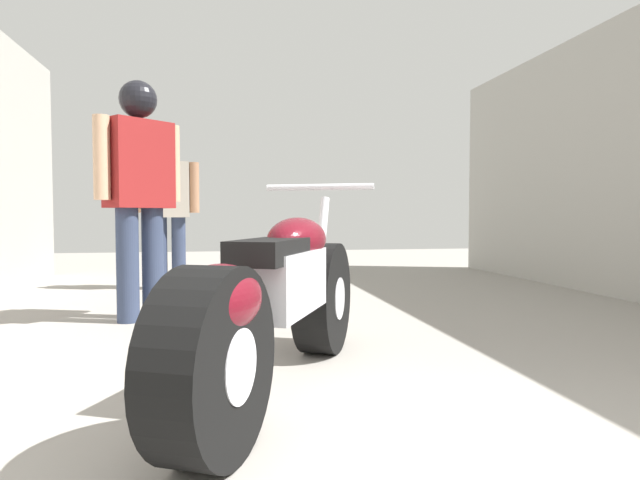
{
  "coord_description": "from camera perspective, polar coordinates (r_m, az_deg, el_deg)",
  "views": [
    {
      "loc": [
        -0.73,
        -0.39,
        0.8
      ],
      "look_at": [
        -0.04,
        3.44,
        0.62
      ],
      "focal_mm": 30.06,
      "sensor_mm": 36.0,
      "label": 1
    }
  ],
  "objects": [
    {
      "name": "ground_plane",
      "position": [
        4.03,
        0.51,
        -8.83
      ],
      "size": [
        16.75,
        16.75,
        0.0
      ],
      "primitive_type": "plane",
      "color": "gray"
    },
    {
      "name": "motorcycle_maroon_cruiser",
      "position": [
        2.39,
        -4.32,
        -6.71
      ],
      "size": [
        1.09,
        1.98,
        0.98
      ],
      "color": "black",
      "rests_on": "ground_plane"
    },
    {
      "name": "mechanic_in_blue",
      "position": [
        6.04,
        -15.79,
        3.61
      ],
      "size": [
        0.65,
        0.26,
        1.62
      ],
      "color": "#2D3851",
      "rests_on": "ground_plane"
    },
    {
      "name": "mechanic_with_helmet",
      "position": [
        4.3,
        -18.7,
        6.3
      ],
      "size": [
        0.62,
        0.54,
        1.81
      ],
      "color": "#2D3851",
      "rests_on": "ground_plane"
    }
  ]
}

